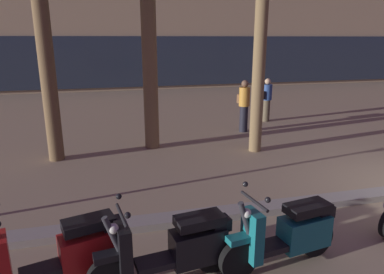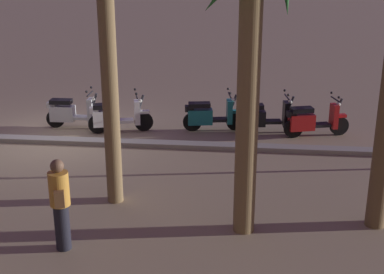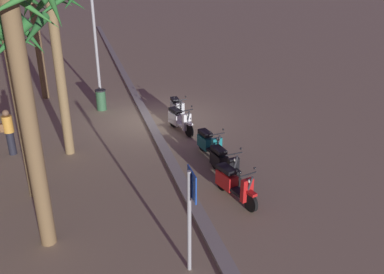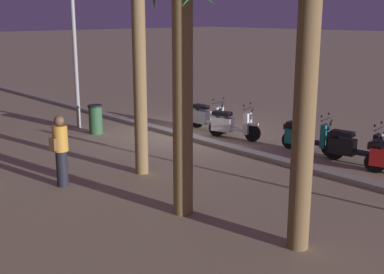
% 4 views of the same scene
% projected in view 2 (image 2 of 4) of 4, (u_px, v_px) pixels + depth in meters
% --- Properties ---
extents(ground_plane, '(200.00, 200.00, 0.00)m').
position_uv_depth(ground_plane, '(58.00, 139.00, 14.67)').
color(ground_plane, '#9E896B').
extents(curb_strip, '(60.00, 0.36, 0.12)m').
position_uv_depth(curb_strip, '(55.00, 140.00, 14.41)').
color(curb_strip, gray).
rests_on(curb_strip, ground).
extents(scooter_red_tail_end, '(1.79, 0.76, 1.17)m').
position_uv_depth(scooter_red_tail_end, '(312.00, 121.00, 14.74)').
color(scooter_red_tail_end, black).
rests_on(scooter_red_tail_end, ground).
extents(scooter_black_far_back, '(1.83, 0.62, 1.17)m').
position_uv_depth(scooter_black_far_back, '(263.00, 117.00, 15.05)').
color(scooter_black_far_back, black).
rests_on(scooter_black_far_back, ground).
extents(scooter_teal_mid_centre, '(1.73, 0.62, 1.17)m').
position_uv_depth(scooter_teal_mid_centre, '(209.00, 115.00, 15.21)').
color(scooter_teal_mid_centre, black).
rests_on(scooter_teal_mid_centre, ground).
extents(scooter_white_mid_rear, '(1.76, 0.76, 1.17)m').
position_uv_depth(scooter_white_mid_rear, '(116.00, 117.00, 15.08)').
color(scooter_white_mid_rear, black).
rests_on(scooter_white_mid_rear, ground).
extents(scooter_silver_gap_after_mid, '(1.75, 0.56, 1.17)m').
position_uv_depth(scooter_silver_gap_after_mid, '(72.00, 113.00, 15.44)').
color(scooter_silver_gap_after_mid, black).
rests_on(scooter_silver_gap_after_mid, ground).
extents(palm_tree_mid_walkway, '(1.93, 2.02, 5.21)m').
position_uv_depth(palm_tree_mid_walkway, '(250.00, 18.00, 8.76)').
color(palm_tree_mid_walkway, olive).
rests_on(palm_tree_mid_walkway, ground).
extents(pedestrian_by_palm_tree, '(0.34, 0.46, 1.65)m').
position_uv_depth(pedestrian_by_palm_tree, '(60.00, 203.00, 9.12)').
color(pedestrian_by_palm_tree, black).
rests_on(pedestrian_by_palm_tree, ground).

